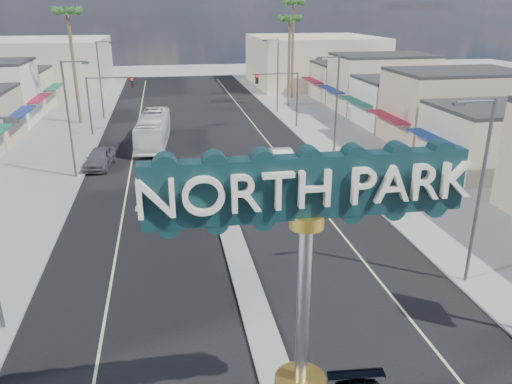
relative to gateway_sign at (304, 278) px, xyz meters
name	(u,v)px	position (x,y,z in m)	size (l,w,h in m)	color
ground	(210,170)	(0.00, 28.02, -5.93)	(160.00, 160.00, 0.00)	gray
road	(210,170)	(0.00, 28.02, -5.92)	(20.00, 120.00, 0.01)	black
median_island	(239,261)	(0.00, 12.02, -5.85)	(1.30, 30.00, 0.16)	gray
sidewalk_left	(31,180)	(-14.00, 28.02, -5.87)	(8.00, 120.00, 0.12)	gray
sidewalk_right	(371,161)	(14.00, 28.02, -5.87)	(8.00, 120.00, 0.12)	gray
storefront_row_right	(411,98)	(24.00, 41.02, -2.93)	(12.00, 42.00, 6.00)	#B7B29E
backdrop_far_left	(41,66)	(-22.00, 73.02, -1.93)	(20.00, 20.00, 8.00)	#B7B29E
backdrop_far_right	(313,61)	(22.00, 73.02, -1.93)	(20.00, 20.00, 8.00)	beige
gateway_sign	(304,278)	(0.00, 0.00, 0.00)	(8.20, 1.50, 9.15)	#C8520F
traffic_signal_left	(106,94)	(-9.18, 42.02, -1.65)	(5.09, 0.45, 6.00)	#47474C
traffic_signal_right	(281,89)	(9.18, 42.02, -1.65)	(5.09, 0.45, 6.00)	#47474C
streetlight_l_mid	(70,114)	(-10.43, 28.02, -0.86)	(2.03, 0.22, 9.00)	#47474C
streetlight_l_far	(101,76)	(-10.43, 50.02, -0.86)	(2.03, 0.22, 9.00)	#47474C
streetlight_r_near	(478,185)	(10.43, 8.02, -0.86)	(2.03, 0.22, 9.00)	#47474C
streetlight_r_mid	(335,105)	(10.43, 28.02, -0.86)	(2.03, 0.22, 9.00)	#47474C
streetlight_r_far	(276,72)	(10.43, 50.02, -0.86)	(2.03, 0.22, 9.00)	#47474C
palm_left_far	(68,18)	(-13.00, 48.02, 5.57)	(2.60, 2.60, 13.10)	brown
palm_right_mid	(290,24)	(13.00, 54.02, 4.67)	(2.60, 2.60, 12.10)	brown
palm_right_far	(294,9)	(15.00, 60.02, 6.46)	(2.60, 2.60, 14.10)	brown
car_parked_left	(100,158)	(-9.00, 30.47, -5.11)	(1.93, 4.78, 1.63)	slate
car_parked_right	(282,160)	(5.93, 27.34, -5.13)	(1.68, 4.83, 1.59)	silver
city_bus	(153,130)	(-4.61, 37.11, -4.44)	(2.51, 10.71, 2.98)	white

